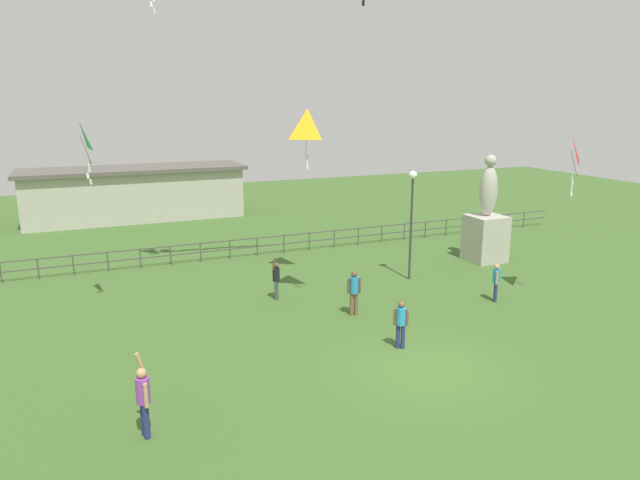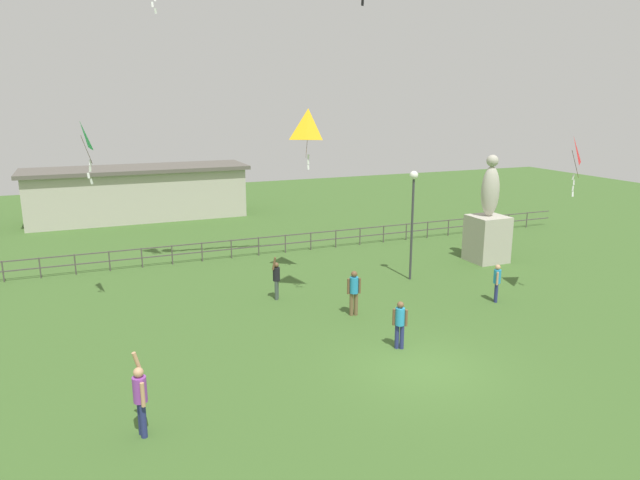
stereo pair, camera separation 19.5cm
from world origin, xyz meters
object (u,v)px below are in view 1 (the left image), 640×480
(person_4, at_px, (143,397))
(kite_0, at_px, (308,127))
(person_0, at_px, (276,278))
(statue_monument, at_px, (486,227))
(kite_2, at_px, (571,151))
(kite_3, at_px, (80,137))
(lamppost, at_px, (412,202))
(person_1, at_px, (401,321))
(person_2, at_px, (354,290))
(person_3, at_px, (496,280))

(person_4, bearing_deg, kite_0, 50.91)
(person_0, distance_m, person_4, 9.84)
(person_0, xyz_separation_m, person_4, (-5.91, -7.87, 0.13))
(statue_monument, height_order, kite_0, kite_0)
(kite_2, height_order, kite_3, kite_3)
(statue_monument, height_order, lamppost, statue_monument)
(person_1, relative_size, person_4, 0.77)
(kite_0, bearing_deg, person_0, -135.96)
(lamppost, bearing_deg, kite_3, 176.20)
(person_1, relative_size, person_2, 0.93)
(statue_monument, distance_m, person_2, 10.07)
(lamppost, relative_size, kite_0, 1.96)
(lamppost, xyz_separation_m, kite_0, (-4.02, 1.92, 3.15))
(person_1, distance_m, person_4, 8.27)
(person_1, xyz_separation_m, kite_2, (8.01, 1.53, 4.91))
(person_0, xyz_separation_m, kite_0, (2.22, 2.15, 5.69))
(statue_monument, relative_size, person_2, 3.06)
(kite_2, bearing_deg, statue_monument, 79.31)
(lamppost, xyz_separation_m, person_2, (-4.19, -2.97, -2.46))
(person_0, xyz_separation_m, person_3, (7.81, -3.56, -0.02))
(lamppost, bearing_deg, person_2, -144.69)
(person_2, bearing_deg, person_4, -147.21)
(lamppost, height_order, person_1, lamppost)
(lamppost, xyz_separation_m, kite_2, (3.88, -4.62, 2.38))
(lamppost, bearing_deg, kite_2, -49.94)
(person_1, distance_m, person_3, 6.16)
(person_0, relative_size, person_4, 0.87)
(kite_0, bearing_deg, kite_3, -173.11)
(person_0, relative_size, kite_2, 0.79)
(person_2, bearing_deg, statue_monument, 24.20)
(kite_0, bearing_deg, kite_2, -39.61)
(person_0, bearing_deg, kite_0, 44.04)
(person_2, bearing_deg, kite_2, -11.58)
(person_3, distance_m, kite_2, 5.53)
(statue_monument, xyz_separation_m, kite_0, (-8.99, 0.77, 4.90))
(statue_monument, distance_m, person_0, 11.33)
(person_0, distance_m, person_2, 3.42)
(statue_monument, xyz_separation_m, person_2, (-9.16, -4.12, -0.71))
(person_0, bearing_deg, person_1, -70.31)
(statue_monument, distance_m, kite_0, 10.27)
(person_2, distance_m, person_4, 9.48)
(statue_monument, height_order, person_4, statue_monument)
(statue_monument, xyz_separation_m, person_3, (-3.40, -4.94, -0.81))
(lamppost, height_order, person_2, lamppost)
(kite_3, bearing_deg, kite_2, -18.12)
(person_4, xyz_separation_m, kite_3, (-0.68, 8.95, 5.40))
(person_2, distance_m, kite_2, 9.56)
(kite_0, bearing_deg, person_1, -90.74)
(person_2, height_order, kite_2, kite_2)
(lamppost, bearing_deg, kite_0, 154.47)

